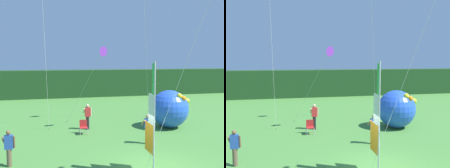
% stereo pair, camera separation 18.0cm
% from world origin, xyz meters
% --- Properties ---
extents(distant_treeline, '(80.00, 2.40, 3.38)m').
position_xyz_m(distant_treeline, '(0.00, 23.03, 1.69)').
color(distant_treeline, '#1E421E').
rests_on(distant_treeline, ground).
extents(banner_flag, '(0.06, 1.03, 4.71)m').
position_xyz_m(banner_flag, '(-0.14, -0.15, 2.26)').
color(banner_flag, '#B7B7BC').
rests_on(banner_flag, ground).
extents(person_near_banner, '(0.55, 0.48, 1.74)m').
position_xyz_m(person_near_banner, '(-1.78, 7.30, 0.93)').
color(person_near_banner, black).
rests_on(person_near_banner, ground).
extents(person_mid_field, '(0.55, 0.48, 1.65)m').
position_xyz_m(person_mid_field, '(-6.02, 1.95, 0.88)').
color(person_mid_field, brown).
rests_on(person_mid_field, ground).
extents(person_far_left, '(0.55, 0.48, 1.67)m').
position_xyz_m(person_far_left, '(1.09, 3.55, 0.89)').
color(person_far_left, '#2D334C').
rests_on(person_far_left, ground).
extents(inflatable_balloon, '(2.63, 2.62, 2.62)m').
position_xyz_m(inflatable_balloon, '(3.87, 6.54, 1.32)').
color(inflatable_balloon, blue).
rests_on(inflatable_balloon, ground).
extents(folding_chair, '(0.51, 0.51, 0.89)m').
position_xyz_m(folding_chair, '(-2.18, 6.29, 0.51)').
color(folding_chair, '#BCBCC1').
rests_on(folding_chair, ground).
extents(kite_purple_delta_3, '(2.60, 2.93, 5.64)m').
position_xyz_m(kite_purple_delta_3, '(-0.81, 7.08, 5.26)').
color(kite_purple_delta_3, brown).
rests_on(kite_purple_delta_3, ground).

